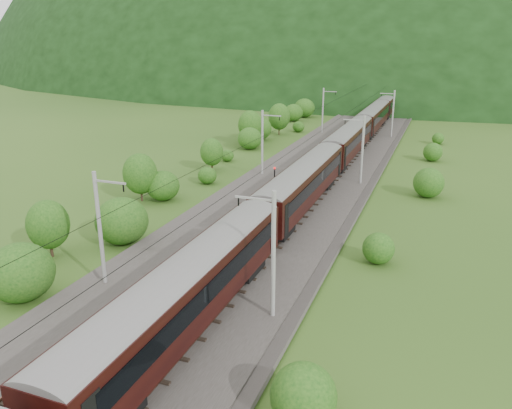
% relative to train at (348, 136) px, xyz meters
% --- Properties ---
extents(ground, '(600.00, 600.00, 0.00)m').
position_rel_train_xyz_m(ground, '(-2.40, -43.65, -3.65)').
color(ground, '#2A4A17').
rests_on(ground, ground).
extents(railbed, '(14.00, 220.00, 0.30)m').
position_rel_train_xyz_m(railbed, '(-2.40, -33.65, -3.50)').
color(railbed, '#38332D').
rests_on(railbed, ground).
extents(track_left, '(2.40, 220.00, 0.27)m').
position_rel_train_xyz_m(track_left, '(-4.80, -33.65, -3.28)').
color(track_left, '#543324').
rests_on(track_left, railbed).
extents(track_right, '(2.40, 220.00, 0.27)m').
position_rel_train_xyz_m(track_right, '(-0.00, -33.65, -3.28)').
color(track_right, '#543324').
rests_on(track_right, railbed).
extents(catenary_left, '(2.54, 192.28, 8.00)m').
position_rel_train_xyz_m(catenary_left, '(-8.52, -11.65, 0.85)').
color(catenary_left, gray).
rests_on(catenary_left, railbed).
extents(catenary_right, '(2.54, 192.28, 8.00)m').
position_rel_train_xyz_m(catenary_right, '(3.72, -11.65, 0.85)').
color(catenary_right, gray).
rests_on(catenary_right, railbed).
extents(overhead_wires, '(4.83, 198.00, 0.03)m').
position_rel_train_xyz_m(overhead_wires, '(-2.40, -33.65, 3.45)').
color(overhead_wires, black).
rests_on(overhead_wires, ground).
extents(mountain_main, '(504.00, 360.00, 244.00)m').
position_rel_train_xyz_m(mountain_main, '(-2.40, 216.35, -3.65)').
color(mountain_main, black).
rests_on(mountain_main, ground).
extents(mountain_ridge, '(336.00, 280.00, 132.00)m').
position_rel_train_xyz_m(mountain_ridge, '(-122.40, 256.35, -3.65)').
color(mountain_ridge, black).
rests_on(mountain_ridge, ground).
extents(train, '(3.09, 173.11, 5.39)m').
position_rel_train_xyz_m(train, '(0.00, 0.00, 0.00)').
color(train, black).
rests_on(train, ground).
extents(hazard_post_near, '(0.14, 0.14, 1.29)m').
position_rel_train_xyz_m(hazard_post_near, '(-3.12, -8.28, -2.70)').
color(hazard_post_near, red).
rests_on(hazard_post_near, railbed).
extents(hazard_post_far, '(0.14, 0.14, 1.31)m').
position_rel_train_xyz_m(hazard_post_far, '(-2.31, 11.13, -2.69)').
color(hazard_post_far, red).
rests_on(hazard_post_far, railbed).
extents(signal, '(0.23, 0.23, 2.11)m').
position_rel_train_xyz_m(signal, '(-5.50, -15.93, -2.11)').
color(signal, black).
rests_on(signal, railbed).
extents(vegetation_left, '(13.31, 149.77, 5.66)m').
position_rel_train_xyz_m(vegetation_left, '(-15.77, -20.84, -1.46)').
color(vegetation_left, '#164512').
rests_on(vegetation_left, ground).
extents(vegetation_right, '(7.02, 101.07, 2.97)m').
position_rel_train_xyz_m(vegetation_right, '(10.45, -33.67, -2.37)').
color(vegetation_right, '#164512').
rests_on(vegetation_right, ground).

